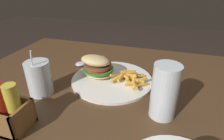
{
  "coord_description": "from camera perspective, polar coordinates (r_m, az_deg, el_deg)",
  "views": [
    {
      "loc": [
        -0.09,
        0.41,
        1.08
      ],
      "look_at": [
        0.1,
        -0.2,
        0.75
      ],
      "focal_mm": 30.0,
      "sensor_mm": 36.0,
      "label": 1
    }
  ],
  "objects": [
    {
      "name": "beer_glass",
      "position": [
        0.55,
        15.66,
        -6.78
      ],
      "size": [
        0.08,
        0.08,
        0.17
      ],
      "color": "silver",
      "rests_on": "dining_table"
    },
    {
      "name": "condiment_caddy",
      "position": [
        0.58,
        -28.7,
        -11.17
      ],
      "size": [
        0.09,
        0.09,
        0.14
      ],
      "color": "brown",
      "rests_on": "dining_table"
    },
    {
      "name": "meal_plate_near",
      "position": [
        0.74,
        -2.0,
        -0.9
      ],
      "size": [
        0.32,
        0.32,
        0.11
      ],
      "color": "white",
      "rests_on": "dining_table"
    },
    {
      "name": "juice_glass",
      "position": [
        0.69,
        -21.23,
        -2.71
      ],
      "size": [
        0.08,
        0.08,
        0.17
      ],
      "color": "silver",
      "rests_on": "dining_table"
    },
    {
      "name": "spoon",
      "position": [
        0.88,
        -9.06,
        2.05
      ],
      "size": [
        0.1,
        0.16,
        0.02
      ],
      "rotation": [
        0.0,
        0.0,
        1.08
      ],
      "color": "silver",
      "rests_on": "dining_table"
    }
  ]
}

